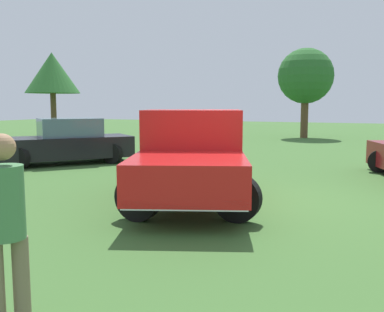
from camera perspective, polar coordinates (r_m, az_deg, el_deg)
ground_plane at (r=8.94m, az=6.79°, el=-5.64°), size 80.00×80.00×0.00m
pickup_truck at (r=8.73m, az=0.04°, el=0.38°), size 3.59×5.34×1.82m
sedan_far at (r=14.67m, az=-16.45°, el=1.70°), size 4.06×4.40×1.48m
person_bystander at (r=3.91m, az=-23.45°, el=-8.08°), size 0.45×0.45×1.69m
tree_back_left at (r=26.08m, az=14.81°, el=10.14°), size 3.18×3.18×5.16m
tree_back_right at (r=27.04m, az=-18.02°, el=10.37°), size 3.17×3.17×4.97m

